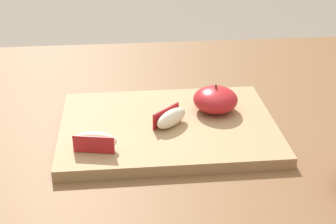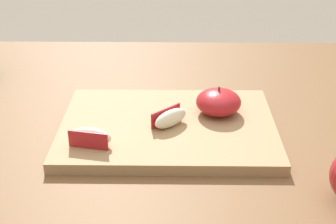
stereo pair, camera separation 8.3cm
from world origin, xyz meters
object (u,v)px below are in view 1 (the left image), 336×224
object	(u,v)px
apple_wedge_left	(95,141)
apple_wedge_back	(171,118)
apple_half_skin_up	(215,100)
cutting_board	(168,127)

from	to	relation	value
apple_wedge_left	apple_wedge_back	xyz separation A→B (m)	(0.12, 0.06, 0.00)
apple_wedge_left	apple_wedge_back	world-z (taller)	same
apple_wedge_left	apple_half_skin_up	bearing A→B (deg)	28.47
apple_wedge_left	apple_wedge_back	size ratio (longest dim) A/B	1.09
apple_half_skin_up	cutting_board	bearing A→B (deg)	-157.35
cutting_board	apple_wedge_left	xyz separation A→B (m)	(-0.12, -0.08, 0.02)
cutting_board	apple_wedge_back	world-z (taller)	apple_wedge_back
apple_half_skin_up	apple_wedge_back	size ratio (longest dim) A/B	1.23
apple_wedge_left	apple_wedge_back	bearing A→B (deg)	27.43
cutting_board	apple_wedge_left	world-z (taller)	apple_wedge_left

